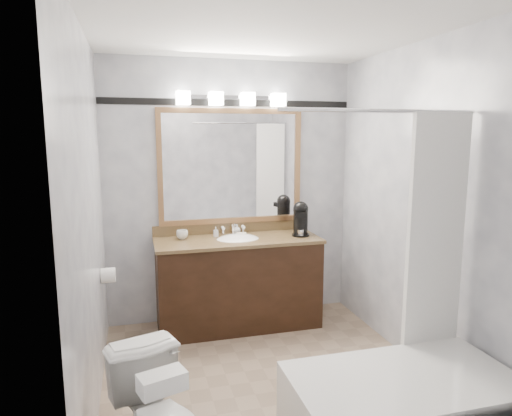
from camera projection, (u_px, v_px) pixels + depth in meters
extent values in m
cube|color=gray|center=(269.00, 380.00, 3.40)|extent=(2.40, 2.60, 0.01)
cube|color=white|center=(271.00, 27.00, 3.00)|extent=(2.40, 2.60, 0.01)
cube|color=silver|center=(231.00, 192.00, 4.44)|extent=(2.40, 0.01, 2.50)
cube|color=silver|center=(358.00, 267.00, 1.96)|extent=(2.40, 0.01, 2.50)
cube|color=silver|center=(88.00, 224.00, 2.89)|extent=(0.01, 2.60, 2.50)
cube|color=silver|center=(419.00, 208.00, 3.51)|extent=(0.01, 2.60, 2.50)
cube|color=black|center=(238.00, 284.00, 4.30)|extent=(1.50, 0.55, 0.82)
cube|color=#997848|center=(238.00, 240.00, 4.23)|extent=(1.53, 0.58, 0.03)
cube|color=#997848|center=(232.00, 228.00, 4.48)|extent=(1.53, 0.03, 0.10)
ellipsoid|color=white|center=(238.00, 242.00, 4.24)|extent=(0.44, 0.34, 0.14)
cube|color=#A27449|center=(231.00, 111.00, 4.29)|extent=(1.40, 0.04, 0.05)
cube|color=#A27449|center=(232.00, 220.00, 4.46)|extent=(1.40, 0.04, 0.05)
cube|color=#A27449|center=(160.00, 168.00, 4.20)|extent=(0.05, 0.04, 1.00)
cube|color=#A27449|center=(297.00, 165.00, 4.55)|extent=(0.05, 0.04, 1.00)
cube|color=white|center=(231.00, 167.00, 4.38)|extent=(1.30, 0.01, 1.00)
cube|color=silver|center=(231.00, 97.00, 4.26)|extent=(0.90, 0.05, 0.03)
cube|color=white|center=(183.00, 98.00, 4.10)|extent=(0.12, 0.12, 0.12)
cube|color=white|center=(216.00, 99.00, 4.18)|extent=(0.12, 0.12, 0.12)
cube|color=white|center=(248.00, 99.00, 4.26)|extent=(0.12, 0.12, 0.12)
cube|color=white|center=(278.00, 100.00, 4.33)|extent=(0.12, 0.12, 0.12)
cube|color=black|center=(230.00, 103.00, 4.29)|extent=(2.40, 0.01, 0.06)
cube|color=white|center=(403.00, 413.00, 2.63)|extent=(1.30, 0.72, 0.45)
cylinder|color=silver|center=(382.00, 111.00, 2.71)|extent=(1.30, 0.02, 0.02)
cube|color=white|center=(436.00, 234.00, 2.93)|extent=(0.40, 0.04, 1.55)
cylinder|color=white|center=(108.00, 275.00, 3.63)|extent=(0.11, 0.12, 0.12)
cube|color=white|center=(162.00, 382.00, 2.00)|extent=(0.23, 0.17, 0.08)
cylinder|color=black|center=(301.00, 235.00, 4.34)|extent=(0.17, 0.17, 0.02)
cylinder|color=black|center=(301.00, 221.00, 4.38)|extent=(0.14, 0.14, 0.24)
sphere|color=black|center=(301.00, 209.00, 4.36)|extent=(0.14, 0.14, 0.14)
cube|color=black|center=(301.00, 215.00, 4.29)|extent=(0.12, 0.12, 0.05)
cylinder|color=silver|center=(301.00, 232.00, 4.32)|extent=(0.06, 0.06, 0.06)
imported|color=white|center=(182.00, 235.00, 4.21)|extent=(0.13, 0.13, 0.08)
imported|color=white|center=(216.00, 232.00, 4.31)|extent=(0.04, 0.04, 0.09)
imported|color=white|center=(237.00, 229.00, 4.43)|extent=(0.09, 0.09, 0.09)
cube|color=beige|center=(242.00, 234.00, 4.36)|extent=(0.09, 0.06, 0.03)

